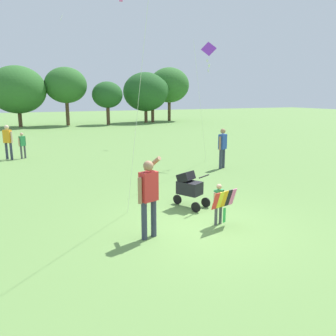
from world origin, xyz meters
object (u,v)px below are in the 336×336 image
child_with_butterfly_kite (220,201)px  person_red_shirt (22,143)px  kite_orange_delta (208,56)px  person_couple_left (8,139)px  person_adult_flyer (148,192)px  person_sitting_far (222,145)px  stroller (189,186)px

child_with_butterfly_kite → person_red_shirt: size_ratio=0.79×
child_with_butterfly_kite → kite_orange_delta: 9.05m
child_with_butterfly_kite → person_couple_left: size_ratio=0.60×
person_adult_flyer → person_couple_left: size_ratio=1.08×
child_with_butterfly_kite → person_sitting_far: size_ratio=0.60×
stroller → person_sitting_far: 5.45m
child_with_butterfly_kite → person_couple_left: 12.41m
kite_orange_delta → person_red_shirt: (-7.89, 4.36, -4.04)m
stroller → person_sitting_far: person_sitting_far is taller
person_sitting_far → person_couple_left: person_sitting_far is taller
child_with_butterfly_kite → stroller: bearing=92.2°
person_adult_flyer → person_couple_left: bearing=104.5°
kite_orange_delta → person_adult_flyer: bearing=-127.9°
kite_orange_delta → person_sitting_far: bearing=-94.1°
kite_orange_delta → person_sitting_far: size_ratio=3.18×
stroller → person_sitting_far: size_ratio=0.64×
stroller → person_sitting_far: bearing=47.6°
stroller → person_red_shirt: person_red_shirt is taller
kite_orange_delta → person_couple_left: bearing=153.1°
kite_orange_delta → person_sitting_far: 4.12m
child_with_butterfly_kite → person_sitting_far: person_sitting_far is taller
person_red_shirt → person_sitting_far: size_ratio=0.75×
person_adult_flyer → kite_orange_delta: (5.56, 7.13, 3.75)m
person_red_shirt → kite_orange_delta: bearing=-28.9°
kite_orange_delta → person_red_shirt: kite_orange_delta is taller
person_sitting_far → kite_orange_delta: bearing=85.9°
stroller → person_couple_left: size_ratio=0.65×
person_red_shirt → person_sitting_far: bearing=-37.4°
child_with_butterfly_kite → person_sitting_far: (3.61, 5.51, 0.40)m
kite_orange_delta → person_couple_left: kite_orange_delta is taller
person_red_shirt → person_couple_left: 0.68m
child_with_butterfly_kite → person_red_shirt: (-4.17, 11.46, 0.15)m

